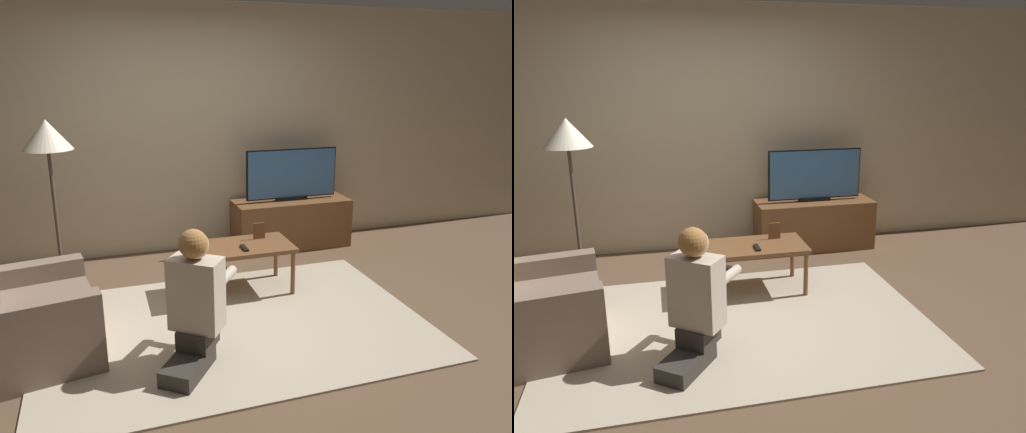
# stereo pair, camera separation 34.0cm
# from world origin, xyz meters

# --- Properties ---
(ground_plane) EXTENTS (10.00, 10.00, 0.00)m
(ground_plane) POSITION_xyz_m (0.00, 0.00, 0.00)
(ground_plane) COLOR brown
(wall_back) EXTENTS (10.00, 0.06, 2.60)m
(wall_back) POSITION_xyz_m (0.00, 1.93, 1.30)
(wall_back) COLOR beige
(wall_back) RESTS_ON ground_plane
(rug) EXTENTS (2.92, 1.97, 0.02)m
(rug) POSITION_xyz_m (0.00, 0.00, 0.01)
(rug) COLOR #BCAD93
(rug) RESTS_ON ground_plane
(tv_stand) EXTENTS (1.29, 0.47, 0.54)m
(tv_stand) POSITION_xyz_m (1.11, 1.60, 0.27)
(tv_stand) COLOR brown
(tv_stand) RESTS_ON ground_plane
(tv) EXTENTS (1.04, 0.08, 0.57)m
(tv) POSITION_xyz_m (1.11, 1.61, 0.83)
(tv) COLOR black
(tv) RESTS_ON tv_stand
(coffee_table) EXTENTS (0.91, 0.51, 0.44)m
(coffee_table) POSITION_xyz_m (0.23, 0.60, 0.39)
(coffee_table) COLOR brown
(coffee_table) RESTS_ON ground_plane
(floor_lamp) EXTENTS (0.40, 0.40, 1.54)m
(floor_lamp) POSITION_xyz_m (-1.28, 1.02, 1.32)
(floor_lamp) COLOR #4C4233
(floor_lamp) RESTS_ON ground_plane
(armchair) EXTENTS (0.86, 0.95, 0.86)m
(armchair) POSITION_xyz_m (-1.42, -0.01, 0.29)
(armchair) COLOR #7A6656
(armchair) RESTS_ON ground_plane
(person_kneeling) EXTENTS (0.66, 0.77, 0.94)m
(person_kneeling) POSITION_xyz_m (-0.38, -0.41, 0.48)
(person_kneeling) COLOR #332D28
(person_kneeling) RESTS_ON rug
(picture_frame) EXTENTS (0.11, 0.01, 0.15)m
(picture_frame) POSITION_xyz_m (0.44, 0.72, 0.52)
(picture_frame) COLOR brown
(picture_frame) RESTS_ON coffee_table
(remote) EXTENTS (0.04, 0.15, 0.02)m
(remote) POSITION_xyz_m (0.23, 0.50, 0.45)
(remote) COLOR black
(remote) RESTS_ON coffee_table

